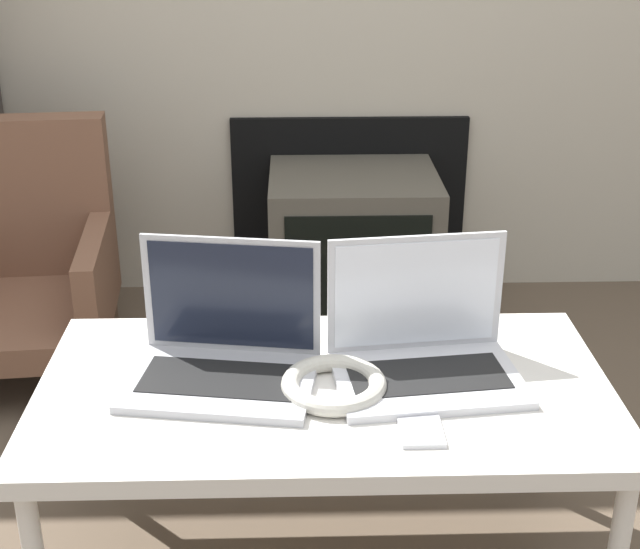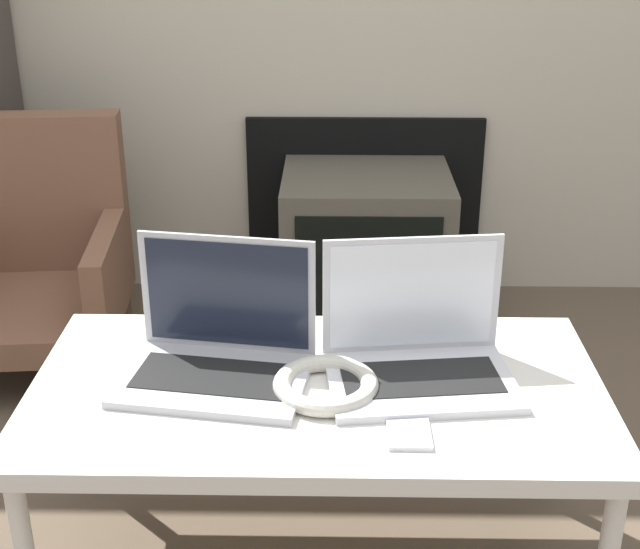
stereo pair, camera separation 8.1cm
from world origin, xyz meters
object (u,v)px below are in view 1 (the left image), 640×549
at_px(laptop_left, 225,348).
at_px(phone, 420,427).
at_px(headphones, 334,385).
at_px(armchair, 19,258).
at_px(tv, 353,248).
at_px(laptop_right, 423,346).

xyz_separation_m(laptop_left, phone, (0.35, -0.20, -0.05)).
height_order(headphones, armchair, armchair).
xyz_separation_m(phone, tv, (-0.03, 1.34, -0.20)).
relative_size(laptop_right, tv, 0.71).
relative_size(phone, tv, 0.24).
distance_m(laptop_left, armchair, 1.15).
relative_size(headphones, armchair, 0.29).
bearing_deg(laptop_left, headphones, -10.93).
bearing_deg(headphones, laptop_right, 22.85).
bearing_deg(tv, headphones, -95.36).
distance_m(laptop_left, tv, 1.21).
height_order(phone, tv, tv).
distance_m(phone, armchair, 1.52).
relative_size(phone, armchair, 0.18).
bearing_deg(armchair, headphones, -53.54).
distance_m(laptop_left, phone, 0.41).
xyz_separation_m(headphones, armchair, (-0.88, 0.99, -0.15)).
xyz_separation_m(laptop_right, tv, (-0.06, 1.14, -0.26)).
xyz_separation_m(laptop_right, phone, (-0.03, -0.20, -0.05)).
xyz_separation_m(laptop_left, tv, (0.32, 1.14, -0.26)).
height_order(laptop_left, laptop_right, same).
bearing_deg(headphones, tv, 84.64).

